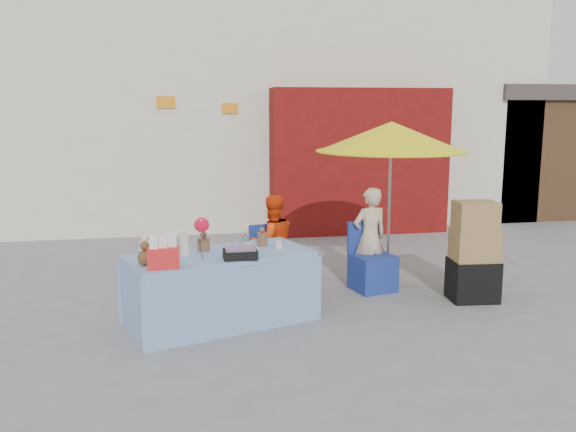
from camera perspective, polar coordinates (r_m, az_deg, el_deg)
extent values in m
plane|color=slate|center=(6.83, -0.95, -9.23)|extent=(80.00, 80.00, 0.00)
cube|color=silver|center=(13.40, -5.99, 10.03)|extent=(12.00, 5.00, 4.50)
cube|color=maroon|center=(11.09, 6.72, 5.09)|extent=(3.20, 0.60, 2.60)
cube|color=#4C331E|center=(14.52, 21.06, 5.27)|extent=(2.60, 3.00, 2.40)
cube|color=#3F3833|center=(14.49, 21.40, 10.59)|extent=(2.80, 3.20, 0.30)
cube|color=orange|center=(10.84, -11.37, 10.40)|extent=(0.32, 0.04, 0.20)
cube|color=orange|center=(10.88, -5.46, 10.02)|extent=(0.28, 0.04, 0.18)
cube|color=#83ABD3|center=(6.55, -6.34, -6.70)|extent=(2.07, 1.41, 0.75)
cube|color=#83ABD3|center=(6.17, -4.74, -7.98)|extent=(1.86, 0.65, 0.70)
cube|color=#83ABD3|center=(6.95, -7.76, -5.95)|extent=(1.86, 0.65, 0.70)
cylinder|color=silver|center=(6.33, -13.24, -3.14)|extent=(0.14, 0.14, 0.18)
cylinder|color=brown|center=(6.48, -11.78, -2.87)|extent=(0.15, 0.15, 0.16)
cylinder|color=silver|center=(6.40, -9.67, -2.69)|extent=(0.13, 0.13, 0.22)
cylinder|color=brown|center=(6.58, -7.90, -2.64)|extent=(0.16, 0.16, 0.14)
cylinder|color=#B2B2B7|center=(6.79, -4.02, -2.25)|extent=(0.11, 0.11, 0.12)
cylinder|color=brown|center=(6.75, -2.43, -2.19)|extent=(0.14, 0.14, 0.15)
cylinder|color=silver|center=(6.52, -3.81, -2.92)|extent=(0.10, 0.10, 0.09)
cylinder|color=silver|center=(6.63, -0.88, -2.68)|extent=(0.10, 0.10, 0.09)
sphere|color=brown|center=(6.08, -13.22, -3.83)|extent=(0.15, 0.15, 0.15)
ellipsoid|color=red|center=(6.15, -8.08, -0.83)|extent=(0.16, 0.10, 0.15)
cube|color=red|center=(5.92, -11.58, -3.90)|extent=(0.33, 0.23, 0.20)
cube|color=black|center=(6.21, -4.49, -3.58)|extent=(0.40, 0.34, 0.09)
cube|color=navy|center=(7.44, -1.29, -5.78)|extent=(0.57, 0.56, 0.45)
cube|color=navy|center=(7.54, -1.93, -2.24)|extent=(0.48, 0.15, 0.40)
cube|color=navy|center=(7.73, 7.94, -5.26)|extent=(0.57, 0.56, 0.45)
cube|color=navy|center=(7.81, 7.17, -1.87)|extent=(0.48, 0.15, 0.40)
imported|color=#EE3B0C|center=(7.49, -1.48, -2.63)|extent=(0.68, 0.58, 1.22)
imported|color=beige|center=(7.77, 7.66, -2.02)|extent=(0.52, 0.40, 1.28)
cylinder|color=gray|center=(7.94, 9.45, 0.83)|extent=(0.04, 0.04, 2.00)
cone|color=yellow|center=(7.85, 9.64, 7.33)|extent=(1.90, 1.90, 0.38)
cylinder|color=yellow|center=(7.86, 9.60, 6.02)|extent=(1.90, 1.90, 0.02)
cube|color=black|center=(7.60, 16.90, -5.74)|extent=(0.58, 0.49, 0.49)
cube|color=#9F7C47|center=(7.49, 17.06, -2.58)|extent=(0.54, 0.44, 0.37)
cube|color=#9F7C47|center=(7.40, 17.14, 0.03)|extent=(0.50, 0.39, 0.33)
ellipsoid|color=yellow|center=(7.01, -6.64, -7.56)|extent=(0.77, 0.70, 0.28)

